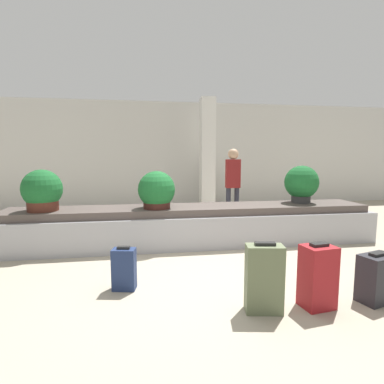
% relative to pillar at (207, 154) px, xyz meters
% --- Properties ---
extents(ground_plane, '(18.00, 18.00, 0.00)m').
position_rel_pillar_xyz_m(ground_plane, '(-1.00, -4.98, -1.60)').
color(ground_plane, '#9E937F').
extents(back_wall, '(18.00, 0.06, 3.20)m').
position_rel_pillar_xyz_m(back_wall, '(-1.00, 0.81, 0.00)').
color(back_wall, beige).
rests_on(back_wall, ground_plane).
extents(carousel, '(6.51, 0.96, 0.67)m').
position_rel_pillar_xyz_m(carousel, '(-1.00, -3.46, -1.28)').
color(carousel, '#9E9EA3').
rests_on(carousel, ground_plane).
extents(pillar, '(0.41, 0.41, 3.20)m').
position_rel_pillar_xyz_m(pillar, '(0.00, 0.00, 0.00)').
color(pillar, silver).
rests_on(pillar, ground_plane).
extents(suitcase_0, '(0.43, 0.33, 0.54)m').
position_rel_pillar_xyz_m(suitcase_0, '(0.61, -5.88, -1.34)').
color(suitcase_0, '#232328').
rests_on(suitcase_0, ground_plane).
extents(suitcase_1, '(0.35, 0.29, 0.67)m').
position_rel_pillar_xyz_m(suitcase_1, '(-0.09, -5.89, -1.28)').
color(suitcase_1, maroon).
rests_on(suitcase_1, ground_plane).
extents(suitcase_2, '(0.39, 0.25, 0.71)m').
position_rel_pillar_xyz_m(suitcase_2, '(-0.66, -5.89, -1.26)').
color(suitcase_2, '#5B6647').
rests_on(suitcase_2, ground_plane).
extents(suitcase_3, '(0.29, 0.21, 0.51)m').
position_rel_pillar_xyz_m(suitcase_3, '(-2.06, -5.16, -1.36)').
color(suitcase_3, navy).
rests_on(suitcase_3, ground_plane).
extents(potted_plant_0, '(0.62, 0.62, 0.66)m').
position_rel_pillar_xyz_m(potted_plant_0, '(-3.42, -3.53, -0.61)').
color(potted_plant_0, '#4C2319').
rests_on(potted_plant_0, carousel).
extents(potted_plant_1, '(0.62, 0.62, 0.70)m').
position_rel_pillar_xyz_m(potted_plant_1, '(1.09, -3.38, -0.57)').
color(potted_plant_1, '#2D2D2D').
rests_on(potted_plant_1, carousel).
extents(potted_plant_2, '(0.62, 0.62, 0.63)m').
position_rel_pillar_xyz_m(potted_plant_2, '(-1.61, -3.58, -0.64)').
color(potted_plant_2, '#381914').
rests_on(potted_plant_2, carousel).
extents(traveler_0, '(0.33, 0.24, 1.71)m').
position_rel_pillar_xyz_m(traveler_0, '(0.19, -1.94, -0.57)').
color(traveler_0, '#282833').
rests_on(traveler_0, ground_plane).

